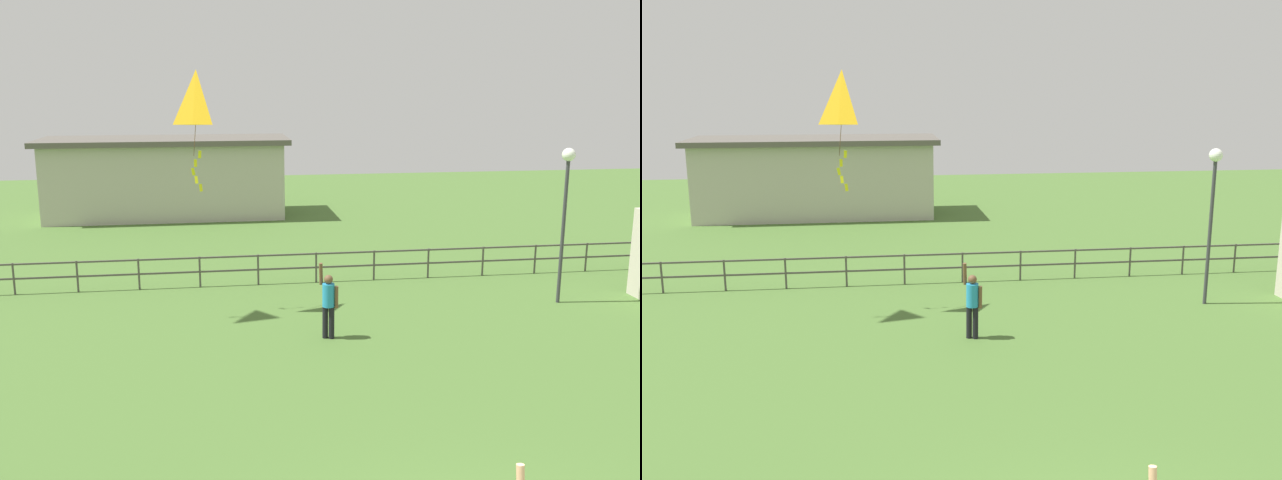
% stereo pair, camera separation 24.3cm
% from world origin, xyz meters
% --- Properties ---
extents(lamppost, '(0.36, 0.36, 4.36)m').
position_xyz_m(lamppost, '(6.34, 10.94, 3.17)').
color(lamppost, '#38383D').
rests_on(lamppost, ground_plane).
extents(person_4, '(0.46, 0.35, 1.87)m').
position_xyz_m(person_4, '(-0.53, 9.08, 0.94)').
color(person_4, black).
rests_on(person_4, ground_plane).
extents(kite_1, '(0.83, 1.14, 3.08)m').
position_xyz_m(kite_1, '(-3.55, 12.10, 5.52)').
color(kite_1, yellow).
extents(waterfront_railing, '(36.03, 0.06, 0.95)m').
position_xyz_m(waterfront_railing, '(-0.28, 14.00, 0.63)').
color(waterfront_railing, '#4C4742').
rests_on(waterfront_railing, ground_plane).
extents(pavilion_building, '(11.13, 4.22, 3.62)m').
position_xyz_m(pavilion_building, '(-5.35, 26.00, 1.83)').
color(pavilion_building, '#B7B2A3').
rests_on(pavilion_building, ground_plane).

